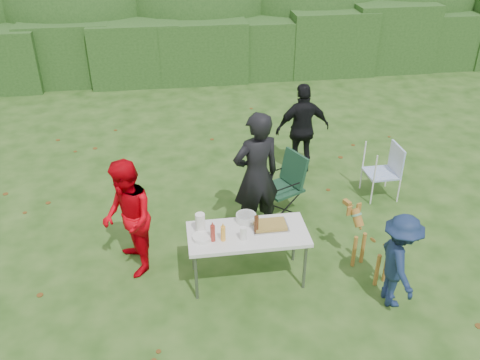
{
  "coord_description": "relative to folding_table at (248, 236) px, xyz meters",
  "views": [
    {
      "loc": [
        -0.92,
        -5.15,
        4.5
      ],
      "look_at": [
        -0.06,
        0.74,
        1.0
      ],
      "focal_mm": 38.0,
      "sensor_mm": 36.0,
      "label": 1
    }
  ],
  "objects": [
    {
      "name": "ground",
      "position": [
        0.09,
        0.12,
        -0.69
      ],
      "size": [
        80.0,
        80.0,
        0.0
      ],
      "primitive_type": "plane",
      "color": "#1E4211"
    },
    {
      "name": "plate_stack",
      "position": [
        -0.57,
        -0.05,
        0.08
      ],
      "size": [
        0.24,
        0.24,
        0.05
      ],
      "primitive_type": "cylinder",
      "color": "white",
      "rests_on": "folding_table"
    },
    {
      "name": "folding_table",
      "position": [
        0.0,
        0.0,
        0.0
      ],
      "size": [
        1.5,
        0.7,
        0.74
      ],
      "color": "silver",
      "rests_on": "ground"
    },
    {
      "name": "mustard_bottle",
      "position": [
        -0.32,
        -0.11,
        0.15
      ],
      "size": [
        0.06,
        0.06,
        0.2
      ],
      "primitive_type": "cylinder",
      "color": "#FFAE37",
      "rests_on": "folding_table"
    },
    {
      "name": "person_cook",
      "position": [
        0.28,
        1.0,
        0.27
      ],
      "size": [
        0.79,
        0.63,
        1.91
      ],
      "primitive_type": "imported",
      "rotation": [
        0.0,
        0.0,
        3.41
      ],
      "color": "black",
      "rests_on": "ground"
    },
    {
      "name": "focaccia_bread",
      "position": [
        0.3,
        0.07,
        0.09
      ],
      "size": [
        0.4,
        0.26,
        0.04
      ],
      "primitive_type": "cube",
      "color": "olive",
      "rests_on": "food_tray"
    },
    {
      "name": "shrub_backdrop",
      "position": [
        0.09,
        9.72,
        0.91
      ],
      "size": [
        20.0,
        2.6,
        3.2
      ],
      "primitive_type": "ellipsoid",
      "color": "#3D6628",
      "rests_on": "ground"
    },
    {
      "name": "cup_stack",
      "position": [
        -0.08,
        -0.13,
        0.14
      ],
      "size": [
        0.08,
        0.08,
        0.18
      ],
      "primitive_type": "cylinder",
      "color": "white",
      "rests_on": "folding_table"
    },
    {
      "name": "food_tray",
      "position": [
        0.3,
        0.07,
        0.06
      ],
      "size": [
        0.45,
        0.3,
        0.02
      ],
      "primitive_type": "cube",
      "color": "#B7B7BA",
      "rests_on": "folding_table"
    },
    {
      "name": "person_red_jacket",
      "position": [
        -1.48,
        0.42,
        0.12
      ],
      "size": [
        0.78,
        0.91,
        1.61
      ],
      "primitive_type": "imported",
      "rotation": [
        0.0,
        0.0,
        -1.32
      ],
      "color": "#CB000C",
      "rests_on": "ground"
    },
    {
      "name": "lawn_chair",
      "position": [
        2.47,
        1.72,
        -0.23
      ],
      "size": [
        0.55,
        0.55,
        0.9
      ],
      "primitive_type": null,
      "rotation": [
        0.0,
        0.0,
        3.17
      ],
      "color": "#4D78CD",
      "rests_on": "ground"
    },
    {
      "name": "camping_chair",
      "position": [
        0.76,
        1.46,
        -0.2
      ],
      "size": [
        0.82,
        0.82,
        0.98
      ],
      "primitive_type": null,
      "rotation": [
        0.0,
        0.0,
        3.58
      ],
      "color": "#193E28",
      "rests_on": "ground"
    },
    {
      "name": "dog",
      "position": [
        1.6,
        -0.13,
        -0.27
      ],
      "size": [
        0.65,
        0.94,
        0.83
      ],
      "primitive_type": null,
      "rotation": [
        0.0,
        0.0,
        1.95
      ],
      "color": "#9E6A29",
      "rests_on": "ground"
    },
    {
      "name": "child",
      "position": [
        1.7,
        -0.67,
        -0.06
      ],
      "size": [
        0.52,
        0.84,
        1.26
      ],
      "primitive_type": "imported",
      "rotation": [
        0.0,
        0.0,
        1.5
      ],
      "color": "#162647",
      "rests_on": "ground"
    },
    {
      "name": "beer_bottle",
      "position": [
        0.1,
        -0.01,
        0.17
      ],
      "size": [
        0.06,
        0.06,
        0.24
      ],
      "primitive_type": "cylinder",
      "color": "#47230F",
      "rests_on": "folding_table"
    },
    {
      "name": "paper_towel_roll",
      "position": [
        -0.58,
        0.1,
        0.18
      ],
      "size": [
        0.12,
        0.12,
        0.26
      ],
      "primitive_type": "cylinder",
      "color": "white",
      "rests_on": "folding_table"
    },
    {
      "name": "ketchup_bottle",
      "position": [
        -0.44,
        -0.1,
        0.16
      ],
      "size": [
        0.06,
        0.06,
        0.22
      ],
      "primitive_type": "cylinder",
      "color": "#9D2D21",
      "rests_on": "folding_table"
    },
    {
      "name": "pasta_bowl",
      "position": [
        0.02,
        0.25,
        0.1
      ],
      "size": [
        0.26,
        0.26,
        0.1
      ],
      "primitive_type": "cylinder",
      "color": "silver",
      "rests_on": "folding_table"
    },
    {
      "name": "person_black_puffy",
      "position": [
        1.39,
        2.73,
        0.13
      ],
      "size": [
        0.98,
        0.47,
        1.63
      ],
      "primitive_type": "imported",
      "rotation": [
        0.0,
        0.0,
        3.22
      ],
      "color": "black",
      "rests_on": "ground"
    },
    {
      "name": "hedge_row",
      "position": [
        0.09,
        8.12,
        0.16
      ],
      "size": [
        22.0,
        1.4,
        1.7
      ],
      "primitive_type": "cube",
      "color": "#23471C",
      "rests_on": "ground"
    }
  ]
}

